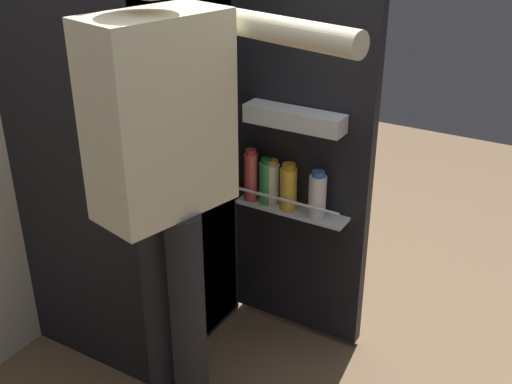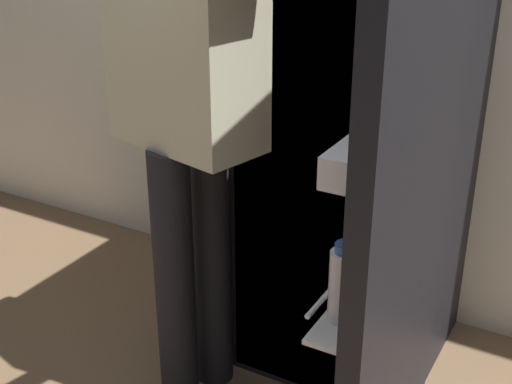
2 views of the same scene
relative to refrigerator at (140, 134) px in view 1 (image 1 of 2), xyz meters
name	(u,v)px [view 1 (image 1 of 2)]	position (x,y,z in m)	size (l,w,h in m)	color
ground_plane	(251,365)	(-0.03, -0.52, -0.90)	(6.17, 6.17, 0.00)	brown
kitchen_wall	(45,36)	(-0.03, 0.42, 0.34)	(4.40, 0.10, 2.47)	silver
refrigerator	(140,134)	(0.00, 0.00, 0.00)	(0.66, 1.21, 1.80)	black
person	(166,155)	(-0.36, -0.42, 0.13)	(0.56, 0.81, 1.70)	black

